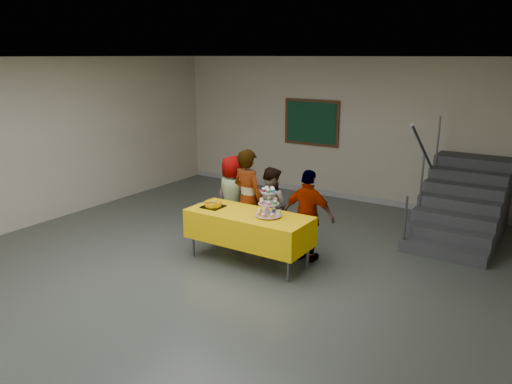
# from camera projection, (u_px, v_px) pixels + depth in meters

# --- Properties ---
(room_shell) EXTENTS (10.00, 10.04, 3.02)m
(room_shell) POSITION_uv_depth(u_px,v_px,m) (189.00, 128.00, 6.36)
(room_shell) COLOR #4C514C
(room_shell) RESTS_ON ground
(bake_table) EXTENTS (1.88, 0.78, 0.77)m
(bake_table) POSITION_uv_depth(u_px,v_px,m) (249.00, 227.00, 7.42)
(bake_table) COLOR #595960
(bake_table) RESTS_ON ground
(cupcake_stand) EXTENTS (0.38, 0.38, 0.44)m
(cupcake_stand) POSITION_uv_depth(u_px,v_px,m) (269.00, 205.00, 7.15)
(cupcake_stand) COLOR silver
(cupcake_stand) RESTS_ON bake_table
(bear_cake) EXTENTS (0.32, 0.36, 0.12)m
(bear_cake) POSITION_uv_depth(u_px,v_px,m) (213.00, 203.00, 7.64)
(bear_cake) COLOR black
(bear_cake) RESTS_ON bake_table
(schoolchild_a) EXTENTS (0.75, 0.54, 1.41)m
(schoolchild_a) POSITION_uv_depth(u_px,v_px,m) (233.00, 197.00, 8.47)
(schoolchild_a) COLOR slate
(schoolchild_a) RESTS_ON ground
(schoolchild_b) EXTENTS (0.66, 0.50, 1.62)m
(schoolchild_b) POSITION_uv_depth(u_px,v_px,m) (248.00, 199.00, 7.95)
(schoolchild_b) COLOR slate
(schoolchild_b) RESTS_ON ground
(schoolchild_c) EXTENTS (0.74, 0.63, 1.32)m
(schoolchild_c) POSITION_uv_depth(u_px,v_px,m) (271.00, 207.00, 8.01)
(schoolchild_c) COLOR slate
(schoolchild_c) RESTS_ON ground
(schoolchild_d) EXTENTS (0.84, 0.37, 1.41)m
(schoolchild_d) POSITION_uv_depth(u_px,v_px,m) (308.00, 216.00, 7.44)
(schoolchild_d) COLOR slate
(schoolchild_d) RESTS_ON ground
(staircase) EXTENTS (1.30, 2.40, 2.04)m
(staircase) POSITION_uv_depth(u_px,v_px,m) (464.00, 205.00, 8.72)
(staircase) COLOR #424447
(staircase) RESTS_ON ground
(noticeboard) EXTENTS (1.30, 0.05, 1.00)m
(noticeboard) POSITION_uv_depth(u_px,v_px,m) (311.00, 122.00, 10.89)
(noticeboard) COLOR #472B16
(noticeboard) RESTS_ON ground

